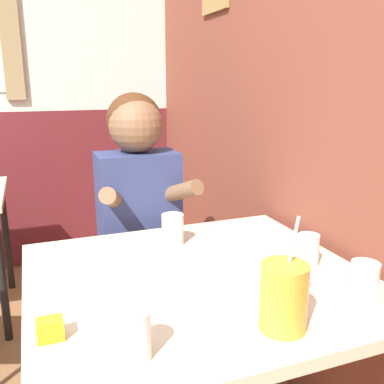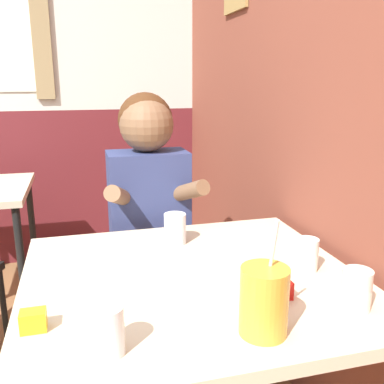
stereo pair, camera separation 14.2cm
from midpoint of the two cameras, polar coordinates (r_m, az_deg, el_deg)
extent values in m
cube|color=brown|center=(2.14, 5.46, 15.87)|extent=(0.06, 4.43, 2.70)
cube|color=maroon|center=(3.26, -23.77, 0.04)|extent=(5.22, 0.06, 1.10)
cube|color=#937F56|center=(3.12, -24.33, 17.99)|extent=(0.12, 0.02, 0.74)
cube|color=beige|center=(1.33, -2.32, -11.89)|extent=(1.00, 0.92, 0.04)
cylinder|color=black|center=(1.82, -21.41, -18.19)|extent=(0.04, 0.04, 0.69)
cylinder|color=black|center=(2.00, 6.77, -14.03)|extent=(0.04, 0.04, 0.69)
cylinder|color=black|center=(2.40, -25.63, -10.33)|extent=(0.04, 0.04, 0.69)
cylinder|color=black|center=(2.97, -24.80, -5.53)|extent=(0.04, 0.04, 0.69)
cube|color=navy|center=(2.09, -8.69, -16.18)|extent=(0.31, 0.20, 0.47)
cube|color=navy|center=(1.88, -9.28, -2.86)|extent=(0.34, 0.20, 0.54)
sphere|color=#472814|center=(1.83, -9.99, 9.36)|extent=(0.23, 0.23, 0.23)
sphere|color=brown|center=(1.81, -9.79, 8.75)|extent=(0.23, 0.23, 0.23)
cylinder|color=brown|center=(1.70, -12.97, -0.86)|extent=(0.14, 0.27, 0.15)
cylinder|color=brown|center=(1.75, -4.14, -0.03)|extent=(0.14, 0.27, 0.15)
cylinder|color=gold|center=(1.04, 8.23, -13.78)|extent=(0.11, 0.11, 0.16)
cylinder|color=white|center=(0.99, 9.37, -6.86)|extent=(0.01, 0.04, 0.14)
cylinder|color=silver|center=(0.97, -12.07, -18.21)|extent=(0.07, 0.07, 0.11)
cylinder|color=silver|center=(1.40, 12.42, -7.60)|extent=(0.07, 0.07, 0.10)
cylinder|color=silver|center=(1.23, 18.87, -11.32)|extent=(0.08, 0.08, 0.11)
cylinder|color=silver|center=(1.55, -5.24, -5.01)|extent=(0.08, 0.08, 0.11)
cube|color=#B7140F|center=(1.23, 9.64, -12.24)|extent=(0.06, 0.04, 0.05)
cube|color=yellow|center=(1.10, -22.15, -16.70)|extent=(0.06, 0.04, 0.05)
camera|label=1|loc=(0.07, -92.86, -0.75)|focal=40.00mm
camera|label=2|loc=(0.07, 87.14, 0.75)|focal=40.00mm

